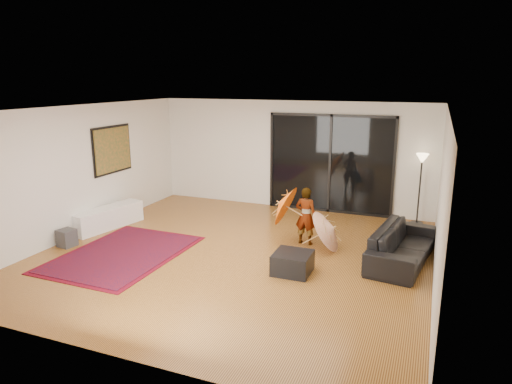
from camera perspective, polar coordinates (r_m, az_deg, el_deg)
The scene contains 17 objects.
floor at distance 8.68m, azimuth -2.69°, elevation -7.77°, with size 7.00×7.00×0.00m, color #B07430.
ceiling at distance 8.08m, azimuth -2.92°, elevation 10.31°, with size 7.00×7.00×0.00m, color white.
wall_back at distance 11.50m, azimuth 4.42°, elevation 4.61°, with size 7.00×7.00×0.00m, color silver.
wall_front at distance 5.42m, azimuth -18.32°, elevation -6.90°, with size 7.00×7.00×0.00m, color silver.
wall_left at distance 10.20m, azimuth -21.03°, elevation 2.52°, with size 7.00×7.00×0.00m, color silver.
wall_right at distance 7.58m, azimuth 22.11°, elevation -1.32°, with size 7.00×7.00×0.00m, color silver.
sliding_door at distance 11.24m, azimuth 9.24°, elevation 3.48°, with size 3.06×0.07×2.40m.
painting at distance 10.88m, azimuth -17.50°, elevation 5.07°, with size 0.04×1.28×1.08m.
media_console at distance 10.60m, azimuth -18.01°, elevation -3.05°, with size 0.42×1.68×0.47m, color white.
speaker at distance 9.76m, azimuth -22.57°, elevation -5.31°, with size 0.30×0.30×0.34m, color #424244.
persian_rug at distance 9.02m, azimuth -16.30°, elevation -7.42°, with size 2.04×2.83×0.02m.
sofa at distance 8.65m, azimuth 17.83°, elevation -6.32°, with size 2.15×0.84×0.63m, color black.
ottoman at distance 7.86m, azimuth 4.59°, elevation -8.80°, with size 0.62×0.62×0.36m, color black.
floor_lamp at distance 10.77m, azimuth 19.97°, elevation 2.74°, with size 0.28×0.28×1.61m.
child at distance 9.07m, azimuth 6.23°, elevation -2.98°, with size 0.42×0.28×1.16m, color #999999.
parasol_orange at distance 9.14m, azimuth 2.85°, elevation -1.78°, with size 0.51×0.85×0.87m.
parasol_white at distance 8.83m, azimuth 9.72°, elevation -4.11°, with size 0.64×0.86×0.94m.
Camera 1 is at (3.34, -7.34, 3.22)m, focal length 32.00 mm.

